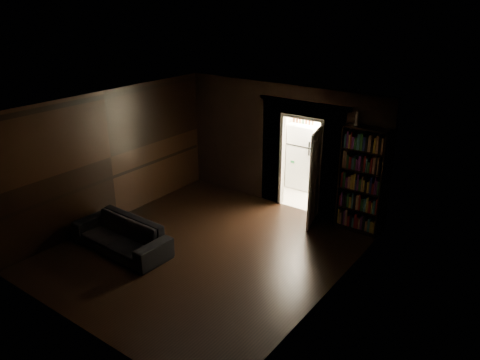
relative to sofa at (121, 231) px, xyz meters
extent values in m
plane|color=black|center=(1.32, 0.86, -0.39)|extent=(5.50, 5.50, 0.00)
cube|color=black|center=(0.10, 3.66, 1.01)|extent=(2.55, 0.10, 2.80)
cube|color=black|center=(3.05, 3.66, 1.01)|extent=(1.55, 0.10, 2.80)
cube|color=black|center=(1.82, 3.66, 2.06)|extent=(0.90, 0.10, 0.70)
cube|color=black|center=(-1.18, 0.86, 1.01)|extent=(0.02, 5.50, 2.80)
cube|color=black|center=(3.82, 0.86, 1.01)|extent=(0.02, 5.50, 2.80)
cube|color=black|center=(1.32, -1.89, 1.01)|extent=(5.00, 0.02, 2.80)
cube|color=beige|center=(1.32, 0.86, 2.41)|extent=(5.00, 5.50, 0.02)
cube|color=silver|center=(1.82, 3.60, 0.66)|extent=(1.04, 0.06, 2.17)
cube|color=#B7AFA0|center=(1.82, 4.51, -0.44)|extent=(2.20, 1.80, 0.10)
cube|color=beige|center=(1.82, 5.36, 0.81)|extent=(2.20, 0.10, 2.40)
cube|color=beige|center=(0.77, 4.51, 0.81)|extent=(0.10, 1.60, 2.40)
cube|color=beige|center=(2.87, 4.51, 0.81)|extent=(0.10, 1.60, 2.40)
cube|color=beige|center=(1.82, 4.51, 2.06)|extent=(2.20, 1.80, 0.10)
cube|color=#C4696F|center=(1.82, 5.30, 1.83)|extent=(2.00, 0.04, 0.26)
imported|color=black|center=(0.00, 0.00, 0.00)|extent=(2.07, 0.94, 0.79)
cube|color=black|center=(3.32, 3.45, 0.71)|extent=(0.91, 0.34, 2.20)
cube|color=white|center=(1.28, 4.89, 0.43)|extent=(0.88, 0.84, 1.65)
cube|color=silver|center=(2.40, 3.18, 0.63)|extent=(0.27, 0.83, 2.05)
cube|color=silver|center=(3.09, 3.48, 1.94)|extent=(0.10, 0.10, 0.27)
cube|color=black|center=(1.21, 4.79, 1.38)|extent=(0.58, 0.27, 0.24)
camera|label=1|loc=(6.48, -5.03, 4.21)|focal=35.00mm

